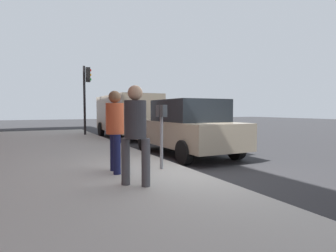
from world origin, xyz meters
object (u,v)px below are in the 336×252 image
Objects in this scene: pedestrian_bystander at (135,127)px; traffic_signal at (86,89)px; pedestrian_at_meter at (115,125)px; parked_sedan_near at (187,127)px; parked_van_far at (127,114)px; parking_meter at (162,123)px.

pedestrian_bystander is 10.82m from traffic_signal.
pedestrian_bystander is (-1.15, -0.03, 0.02)m from pedestrian_at_meter.
pedestrian_at_meter reaches higher than parked_sedan_near.
parked_van_far is 1.45× the size of traffic_signal.
parking_meter is 0.83× the size of pedestrian_at_meter.
parking_meter is 9.72m from traffic_signal.
parked_van_far is (9.35, -2.91, 0.10)m from pedestrian_bystander.
traffic_signal reaches higher than parked_sedan_near.
traffic_signal is at bearing 53.32° from parked_van_far.
traffic_signal is (1.31, 1.76, 1.32)m from parked_van_far.
pedestrian_at_meter is at bearing 44.17° from pedestrian_bystander.
parked_sedan_near is 6.12m from parked_van_far.
pedestrian_at_meter is 0.38× the size of parked_sedan_near.
pedestrian_at_meter is 0.47× the size of traffic_signal.
parked_sedan_near is at bearing -41.26° from parking_meter.
traffic_signal is at bearing 36.50° from pedestrian_bystander.
pedestrian_at_meter is (0.10, 1.02, -0.03)m from parking_meter.
pedestrian_at_meter is 0.99× the size of pedestrian_bystander.
pedestrian_at_meter is at bearing 125.47° from parked_sedan_near.
pedestrian_bystander is 0.48× the size of traffic_signal.
pedestrian_bystander reaches higher than parked_sedan_near.
pedestrian_at_meter is at bearing 172.94° from traffic_signal.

